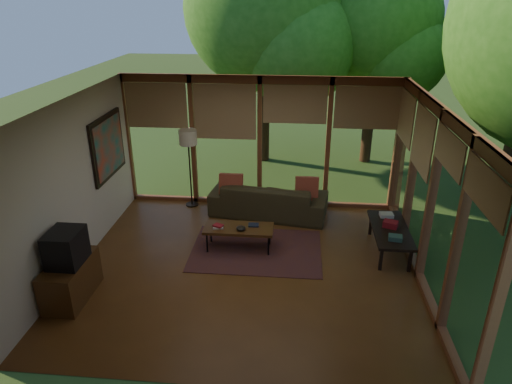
# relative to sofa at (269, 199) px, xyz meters

# --- Properties ---
(floor) EXTENTS (5.50, 5.50, 0.00)m
(floor) POSITION_rel_sofa_xyz_m (-0.23, -2.00, -0.34)
(floor) COLOR brown
(floor) RESTS_ON ground
(ceiling) EXTENTS (5.50, 5.50, 0.00)m
(ceiling) POSITION_rel_sofa_xyz_m (-0.23, -2.00, 2.36)
(ceiling) COLOR silver
(ceiling) RESTS_ON ground
(wall_left) EXTENTS (0.04, 5.00, 2.70)m
(wall_left) POSITION_rel_sofa_xyz_m (-2.98, -2.00, 1.01)
(wall_left) COLOR beige
(wall_left) RESTS_ON ground
(wall_front) EXTENTS (5.50, 0.04, 2.70)m
(wall_front) POSITION_rel_sofa_xyz_m (-0.23, -4.50, 1.01)
(wall_front) COLOR beige
(wall_front) RESTS_ON ground
(window_wall_back) EXTENTS (5.50, 0.12, 2.70)m
(window_wall_back) POSITION_rel_sofa_xyz_m (-0.23, 0.50, 1.01)
(window_wall_back) COLOR brown
(window_wall_back) RESTS_ON ground
(window_wall_right) EXTENTS (0.12, 5.00, 2.70)m
(window_wall_right) POSITION_rel_sofa_xyz_m (2.52, -2.00, 1.01)
(window_wall_right) COLOR brown
(window_wall_right) RESTS_ON ground
(tree_nw) EXTENTS (3.90, 3.90, 5.75)m
(tree_nw) POSITION_rel_sofa_xyz_m (-0.35, 3.39, 3.46)
(tree_nw) COLOR #3E2716
(tree_nw) RESTS_ON ground
(tree_ne) EXTENTS (2.97, 2.97, 5.01)m
(tree_ne) POSITION_rel_sofa_xyz_m (2.36, 3.53, 3.17)
(tree_ne) COLOR #3E2716
(tree_ne) RESTS_ON ground
(rug) EXTENTS (2.25, 1.60, 0.01)m
(rug) POSITION_rel_sofa_xyz_m (-0.12, -1.45, -0.33)
(rug) COLOR brown
(rug) RESTS_ON floor
(sofa) EXTENTS (2.42, 1.23, 0.67)m
(sofa) POSITION_rel_sofa_xyz_m (0.00, 0.00, 0.00)
(sofa) COLOR #3A331D
(sofa) RESTS_ON floor
(pillow_left) EXTENTS (0.47, 0.25, 0.49)m
(pillow_left) POSITION_rel_sofa_xyz_m (-0.75, -0.05, 0.28)
(pillow_left) COLOR maroon
(pillow_left) RESTS_ON sofa
(pillow_right) EXTENTS (0.46, 0.24, 0.48)m
(pillow_right) POSITION_rel_sofa_xyz_m (0.75, -0.05, 0.27)
(pillow_right) COLOR maroon
(pillow_right) RESTS_ON sofa
(ct_book_lower) EXTENTS (0.19, 0.16, 0.03)m
(ct_book_lower) POSITION_rel_sofa_xyz_m (-0.78, -1.47, 0.10)
(ct_book_lower) COLOR beige
(ct_book_lower) RESTS_ON coffee_table
(ct_book_upper) EXTENTS (0.19, 0.17, 0.03)m
(ct_book_upper) POSITION_rel_sofa_xyz_m (-0.78, -1.47, 0.13)
(ct_book_upper) COLOR maroon
(ct_book_upper) RESTS_ON coffee_table
(ct_book_side) EXTENTS (0.19, 0.14, 0.03)m
(ct_book_side) POSITION_rel_sofa_xyz_m (-0.18, -1.34, 0.10)
(ct_book_side) COLOR black
(ct_book_side) RESTS_ON coffee_table
(ct_bowl) EXTENTS (0.16, 0.16, 0.07)m
(ct_bowl) POSITION_rel_sofa_xyz_m (-0.38, -1.52, 0.12)
(ct_bowl) COLOR black
(ct_bowl) RESTS_ON coffee_table
(media_cabinet) EXTENTS (0.50, 1.00, 0.60)m
(media_cabinet) POSITION_rel_sofa_xyz_m (-2.70, -3.03, -0.04)
(media_cabinet) COLOR #4F2F15
(media_cabinet) RESTS_ON floor
(television) EXTENTS (0.45, 0.55, 0.50)m
(television) POSITION_rel_sofa_xyz_m (-2.68, -3.03, 0.51)
(television) COLOR black
(television) RESTS_ON media_cabinet
(console_book_a) EXTENTS (0.24, 0.19, 0.08)m
(console_book_a) POSITION_rel_sofa_xyz_m (2.17, -1.68, 0.16)
(console_book_a) COLOR #31564D
(console_book_a) RESTS_ON side_console
(console_book_b) EXTENTS (0.28, 0.25, 0.11)m
(console_book_b) POSITION_rel_sofa_xyz_m (2.17, -1.23, 0.17)
(console_book_b) COLOR maroon
(console_book_b) RESTS_ON side_console
(console_book_c) EXTENTS (0.24, 0.18, 0.06)m
(console_book_c) POSITION_rel_sofa_xyz_m (2.17, -0.83, 0.15)
(console_book_c) COLOR beige
(console_book_c) RESTS_ON side_console
(floor_lamp) EXTENTS (0.36, 0.36, 1.65)m
(floor_lamp) POSITION_rel_sofa_xyz_m (-1.65, 0.28, 1.07)
(floor_lamp) COLOR black
(floor_lamp) RESTS_ON floor
(coffee_table) EXTENTS (1.20, 0.50, 0.43)m
(coffee_table) POSITION_rel_sofa_xyz_m (-0.43, -1.42, 0.05)
(coffee_table) COLOR #4F2F15
(coffee_table) RESTS_ON floor
(side_console) EXTENTS (0.60, 1.40, 0.46)m
(side_console) POSITION_rel_sofa_xyz_m (2.17, -1.28, 0.07)
(side_console) COLOR black
(side_console) RESTS_ON floor
(wall_painting) EXTENTS (0.06, 1.35, 1.15)m
(wall_painting) POSITION_rel_sofa_xyz_m (-2.94, -0.60, 1.21)
(wall_painting) COLOR black
(wall_painting) RESTS_ON wall_left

